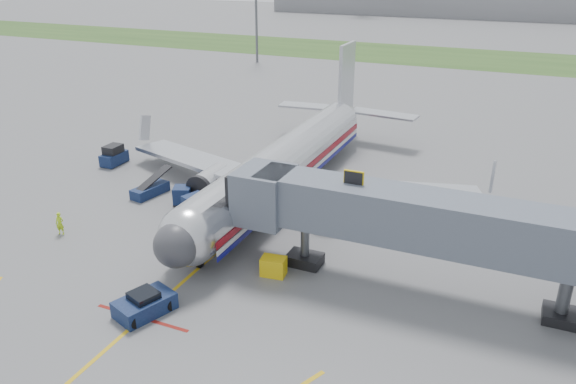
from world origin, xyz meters
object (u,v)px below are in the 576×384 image
at_px(belt_loader, 150,189).
at_px(airliner, 284,163).
at_px(baggage_tug, 114,156).
at_px(pushback_tug, 145,304).
at_px(ramp_worker, 60,224).

bearing_deg(belt_loader, airliner, 26.10).
bearing_deg(baggage_tug, belt_loader, -31.70).
height_order(pushback_tug, belt_loader, belt_loader).
bearing_deg(pushback_tug, belt_loader, 125.45).
bearing_deg(pushback_tug, baggage_tug, 133.30).
bearing_deg(ramp_worker, airliner, 34.15).
relative_size(baggage_tug, ramp_worker, 1.63).
xyz_separation_m(baggage_tug, belt_loader, (7.64, -4.72, -0.35)).
distance_m(baggage_tug, belt_loader, 8.99).
bearing_deg(airliner, belt_loader, -153.90).
bearing_deg(belt_loader, pushback_tug, -54.55).
relative_size(baggage_tug, belt_loader, 0.66).
height_order(airliner, ramp_worker, airliner).
relative_size(airliner, baggage_tug, 13.15).
distance_m(pushback_tug, ramp_worker, 12.60).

